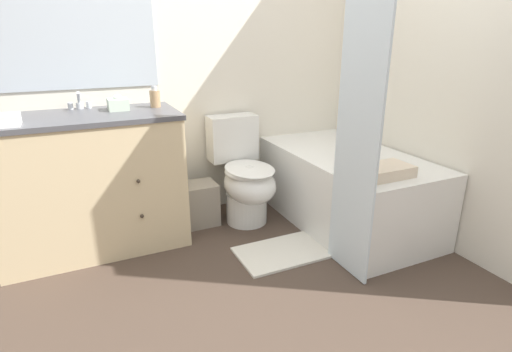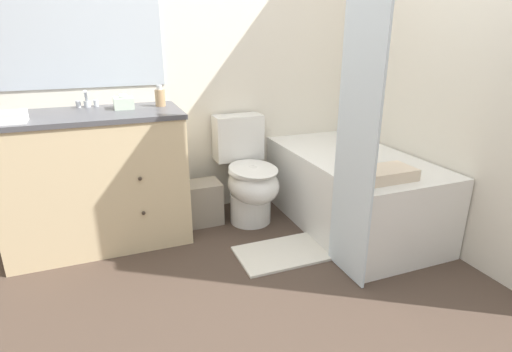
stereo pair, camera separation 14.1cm
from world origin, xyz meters
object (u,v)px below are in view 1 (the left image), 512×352
at_px(sink_faucet, 79,104).
at_px(bath_mat, 281,252).
at_px(vanity_cabinet, 92,182).
at_px(soap_dispenser, 155,98).
at_px(wastebasket, 199,204).
at_px(tissue_box, 118,104).
at_px(toilet, 245,177).
at_px(bathtub, 346,188).
at_px(bath_towel_folded, 384,171).

distance_m(sink_faucet, bath_mat, 1.62).
height_order(vanity_cabinet, bath_mat, vanity_cabinet).
bearing_deg(soap_dispenser, wastebasket, -12.23).
xyz_separation_m(sink_faucet, soap_dispenser, (0.46, -0.13, 0.03)).
bearing_deg(tissue_box, toilet, -9.75).
xyz_separation_m(vanity_cabinet, wastebasket, (0.71, 0.02, -0.29)).
bearing_deg(sink_faucet, bathtub, -19.76).
height_order(vanity_cabinet, bathtub, vanity_cabinet).
distance_m(sink_faucet, wastebasket, 1.06).
relative_size(wastebasket, soap_dispenser, 2.26).
bearing_deg(soap_dispenser, bath_towel_folded, -40.56).
xyz_separation_m(wastebasket, tissue_box, (-0.48, 0.05, 0.77)).
height_order(soap_dispenser, bath_mat, soap_dispenser).
bearing_deg(tissue_box, vanity_cabinet, -161.90).
height_order(sink_faucet, toilet, sink_faucet).
height_order(wastebasket, bath_towel_folded, bath_towel_folded).
xyz_separation_m(bathtub, bath_mat, (-0.65, -0.22, -0.26)).
height_order(vanity_cabinet, tissue_box, tissue_box).
bearing_deg(bathtub, wastebasket, 156.89).
bearing_deg(soap_dispenser, toilet, -13.64).
distance_m(vanity_cabinet, bath_towel_folded, 1.83).
bearing_deg(soap_dispenser, tissue_box, -179.92).
bearing_deg(tissue_box, bathtub, -17.93).
bearing_deg(toilet, soap_dispenser, 166.36).
bearing_deg(bath_towel_folded, toilet, 123.72).
bearing_deg(tissue_box, bath_mat, -40.26).
bearing_deg(bath_towel_folded, bath_mat, 153.72).
xyz_separation_m(toilet, tissue_box, (-0.82, 0.14, 0.57)).
distance_m(tissue_box, bath_towel_folded, 1.72).
xyz_separation_m(vanity_cabinet, toilet, (1.04, -0.07, -0.10)).
relative_size(soap_dispenser, bath_towel_folded, 0.43).
bearing_deg(vanity_cabinet, wastebasket, 1.62).
xyz_separation_m(toilet, bath_towel_folded, (0.55, -0.83, 0.22)).
xyz_separation_m(vanity_cabinet, bath_towel_folded, (1.59, -0.90, 0.12)).
bearing_deg(bathtub, vanity_cabinet, 166.59).
xyz_separation_m(sink_faucet, toilet, (1.04, -0.27, -0.57)).
xyz_separation_m(bathtub, soap_dispenser, (-1.25, 0.48, 0.67)).
height_order(vanity_cabinet, sink_faucet, sink_faucet).
distance_m(wastebasket, soap_dispenser, 0.83).
distance_m(sink_faucet, toilet, 1.22).
height_order(wastebasket, bath_mat, wastebasket).
bearing_deg(bath_mat, toilet, 91.21).
xyz_separation_m(tissue_box, soap_dispenser, (0.24, 0.00, 0.02)).
relative_size(vanity_cabinet, sink_faucet, 7.98).
height_order(toilet, bath_mat, toilet).
height_order(vanity_cabinet, toilet, vanity_cabinet).
distance_m(wastebasket, bath_mat, 0.75).
bearing_deg(tissue_box, wastebasket, -6.25).
bearing_deg(bath_mat, vanity_cabinet, 149.12).
bearing_deg(bath_mat, bath_towel_folded, -26.28).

